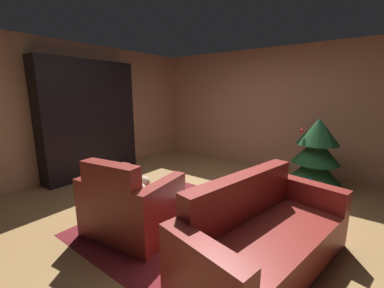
{
  "coord_description": "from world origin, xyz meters",
  "views": [
    {
      "loc": [
        1.75,
        -2.55,
        1.62
      ],
      "look_at": [
        -0.11,
        -0.06,
        0.96
      ],
      "focal_mm": 22.74,
      "sensor_mm": 36.0,
      "label": 1
    }
  ],
  "objects_px": {
    "bookshelf_unit": "(95,119)",
    "bottle_on_table": "(229,190)",
    "armchair_red": "(130,207)",
    "coffee_table": "(212,200)",
    "decorated_tree": "(316,153)",
    "book_stack_on_table": "(218,194)",
    "couch_red": "(263,237)"
  },
  "relations": [
    {
      "from": "armchair_red",
      "to": "coffee_table",
      "type": "height_order",
      "value": "armchair_red"
    },
    {
      "from": "couch_red",
      "to": "armchair_red",
      "type": "bearing_deg",
      "value": -165.1
    },
    {
      "from": "bottle_on_table",
      "to": "coffee_table",
      "type": "bearing_deg",
      "value": -145.55
    },
    {
      "from": "armchair_red",
      "to": "couch_red",
      "type": "height_order",
      "value": "armchair_red"
    },
    {
      "from": "bookshelf_unit",
      "to": "decorated_tree",
      "type": "relative_size",
      "value": 1.82
    },
    {
      "from": "bottle_on_table",
      "to": "bookshelf_unit",
      "type": "bearing_deg",
      "value": 174.92
    },
    {
      "from": "couch_red",
      "to": "book_stack_on_table",
      "type": "distance_m",
      "value": 0.77
    },
    {
      "from": "armchair_red",
      "to": "bookshelf_unit",
      "type": "bearing_deg",
      "value": 155.47
    },
    {
      "from": "armchair_red",
      "to": "coffee_table",
      "type": "distance_m",
      "value": 0.96
    },
    {
      "from": "bookshelf_unit",
      "to": "bottle_on_table",
      "type": "xyz_separation_m",
      "value": [
        3.13,
        -0.28,
        -0.61
      ]
    },
    {
      "from": "armchair_red",
      "to": "couch_red",
      "type": "bearing_deg",
      "value": 14.9
    },
    {
      "from": "bookshelf_unit",
      "to": "armchair_red",
      "type": "height_order",
      "value": "bookshelf_unit"
    },
    {
      "from": "book_stack_on_table",
      "to": "couch_red",
      "type": "bearing_deg",
      "value": -24.81
    },
    {
      "from": "coffee_table",
      "to": "decorated_tree",
      "type": "relative_size",
      "value": 0.58
    },
    {
      "from": "coffee_table",
      "to": "decorated_tree",
      "type": "bearing_deg",
      "value": 70.78
    },
    {
      "from": "armchair_red",
      "to": "coffee_table",
      "type": "bearing_deg",
      "value": 41.82
    },
    {
      "from": "bookshelf_unit",
      "to": "armchair_red",
      "type": "xyz_separation_m",
      "value": [
        2.25,
        -1.03,
        -0.78
      ]
    },
    {
      "from": "couch_red",
      "to": "bottle_on_table",
      "type": "bearing_deg",
      "value": 146.98
    },
    {
      "from": "bottle_on_table",
      "to": "decorated_tree",
      "type": "bearing_deg",
      "value": 74.0
    },
    {
      "from": "book_stack_on_table",
      "to": "decorated_tree",
      "type": "xyz_separation_m",
      "value": [
        0.68,
        2.02,
        0.19
      ]
    },
    {
      "from": "couch_red",
      "to": "decorated_tree",
      "type": "relative_size",
      "value": 1.63
    },
    {
      "from": "book_stack_on_table",
      "to": "bookshelf_unit",
      "type": "bearing_deg",
      "value": 173.77
    },
    {
      "from": "armchair_red",
      "to": "decorated_tree",
      "type": "distance_m",
      "value": 3.09
    },
    {
      "from": "bookshelf_unit",
      "to": "bottle_on_table",
      "type": "distance_m",
      "value": 3.2
    },
    {
      "from": "couch_red",
      "to": "coffee_table",
      "type": "height_order",
      "value": "couch_red"
    },
    {
      "from": "book_stack_on_table",
      "to": "bottle_on_table",
      "type": "height_order",
      "value": "bottle_on_table"
    },
    {
      "from": "couch_red",
      "to": "coffee_table",
      "type": "xyz_separation_m",
      "value": [
        -0.72,
        0.26,
        0.08
      ]
    },
    {
      "from": "decorated_tree",
      "to": "armchair_red",
      "type": "bearing_deg",
      "value": -117.91
    },
    {
      "from": "couch_red",
      "to": "coffee_table",
      "type": "bearing_deg",
      "value": 160.47
    },
    {
      "from": "decorated_tree",
      "to": "bottle_on_table",
      "type": "bearing_deg",
      "value": -106.0
    },
    {
      "from": "armchair_red",
      "to": "bottle_on_table",
      "type": "distance_m",
      "value": 1.16
    },
    {
      "from": "coffee_table",
      "to": "bottle_on_table",
      "type": "bearing_deg",
      "value": 34.45
    }
  ]
}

